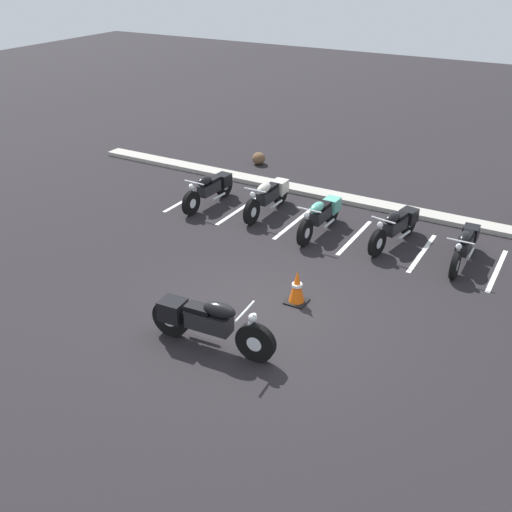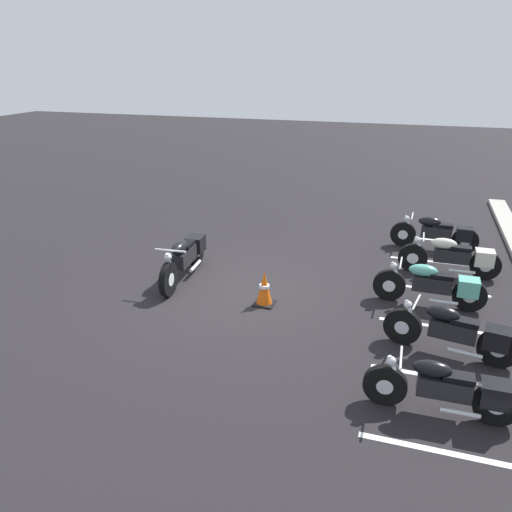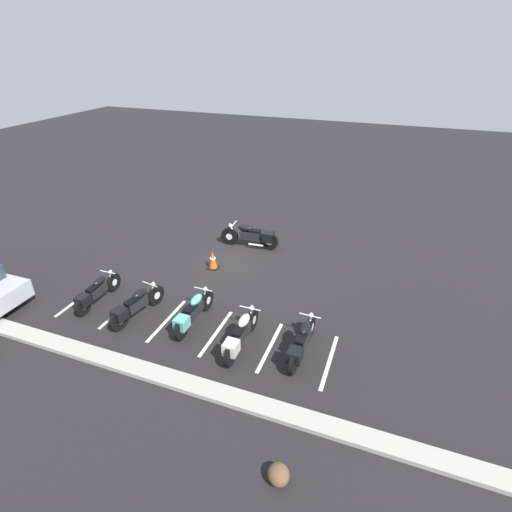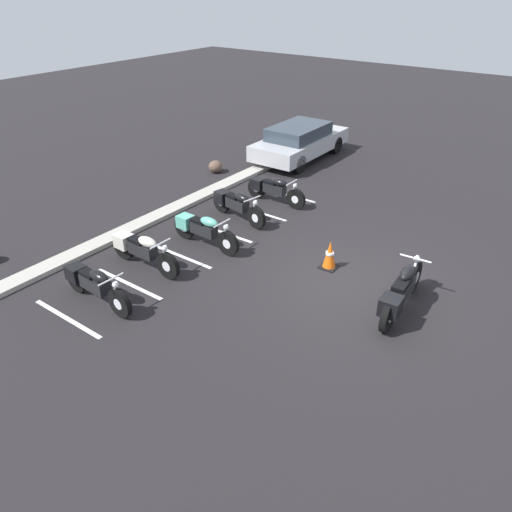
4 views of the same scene
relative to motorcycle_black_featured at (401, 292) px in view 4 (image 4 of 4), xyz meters
The scene contains 17 objects.
ground 1.32m from the motorcycle_black_featured, 74.18° to the left, with size 60.00×60.00×0.00m, color black.
motorcycle_black_featured is the anchor object (origin of this frame).
parked_bike_0 6.36m from the motorcycle_black_featured, 122.89° to the left, with size 0.60×2.13×0.84m.
parked_bike_1 5.93m from the motorcycle_black_featured, 108.24° to the left, with size 0.61×2.17×0.85m.
parked_bike_2 5.21m from the motorcycle_black_featured, 92.09° to the left, with size 0.60×2.13×0.84m.
parked_bike_3 5.72m from the motorcycle_black_featured, 74.16° to the left, with size 0.72×2.09×0.83m.
parked_bike_4 6.18m from the motorcycle_black_featured, 59.46° to the left, with size 0.57×2.03×0.80m.
car_silver 9.88m from the motorcycle_black_featured, 44.02° to the left, with size 4.32×1.85×1.29m.
concrete_curb 7.34m from the motorcycle_black_featured, 87.39° to the left, with size 18.00×0.50×0.12m, color #A8A399.
landscape_rock_1 9.38m from the motorcycle_black_featured, 64.06° to the left, with size 0.49×0.51×0.42m, color brown.
traffic_cone 2.17m from the motorcycle_black_featured, 70.14° to the left, with size 0.40×0.40×0.70m.
stall_line_0 6.79m from the motorcycle_black_featured, 128.40° to the left, with size 0.10×2.10×0.00m, color white.
stall_line_1 5.93m from the motorcycle_black_featured, 115.99° to the left, with size 0.10×2.10×0.00m, color white.
stall_line_2 5.42m from the motorcycle_black_featured, 100.34° to the left, with size 0.10×2.10×0.00m, color white.
stall_line_3 5.37m from the motorcycle_black_featured, 83.02° to the left, with size 0.10×2.10×0.00m, color white.
stall_line_4 5.79m from the motorcycle_black_featured, 66.86° to the left, with size 0.10×2.10×0.00m, color white.
stall_line_5 6.60m from the motorcycle_black_featured, 53.78° to the left, with size 0.10×2.10×0.00m, color white.
Camera 4 is at (-8.83, -3.80, 6.11)m, focal length 35.00 mm.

